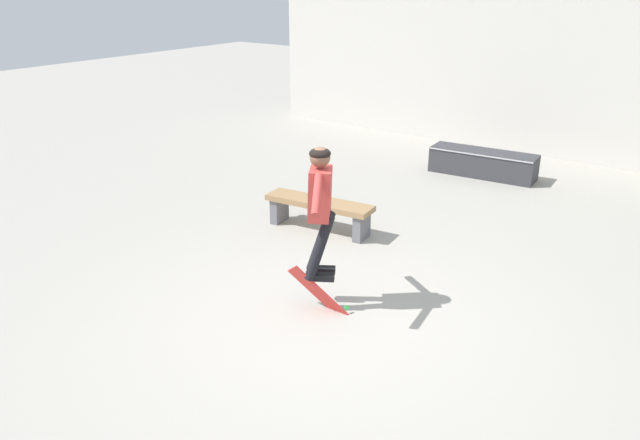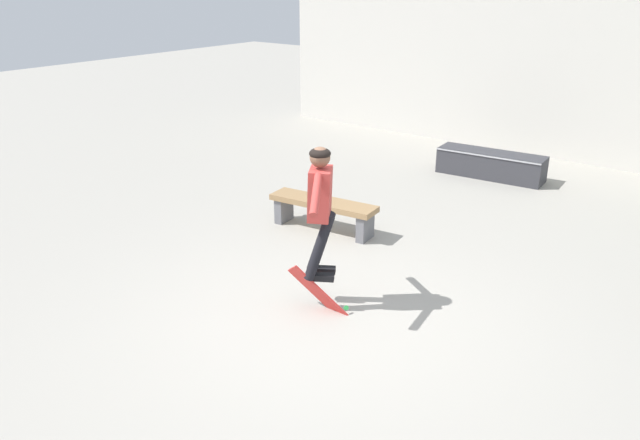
% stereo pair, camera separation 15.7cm
% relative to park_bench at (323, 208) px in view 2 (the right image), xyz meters
% --- Properties ---
extents(ground_plane, '(40.00, 40.00, 0.00)m').
position_rel_park_bench_xyz_m(ground_plane, '(1.51, -1.90, -0.33)').
color(ground_plane, '#A39E93').
extents(building_backdrop, '(13.76, 0.52, 5.21)m').
position_rel_park_bench_xyz_m(building_backdrop, '(1.51, 5.82, 1.91)').
color(building_backdrop, beige).
rests_on(building_backdrop, ground_plane).
extents(park_bench, '(1.61, 0.57, 0.45)m').
position_rel_park_bench_xyz_m(park_bench, '(0.00, 0.00, 0.00)').
color(park_bench, '#99754C').
rests_on(park_bench, ground_plane).
extents(skate_ledge, '(1.90, 0.70, 0.46)m').
position_rel_park_bench_xyz_m(skate_ledge, '(0.85, 3.78, -0.10)').
color(skate_ledge, '#38383D').
rests_on(skate_ledge, ground_plane).
extents(skater, '(0.70, 1.07, 1.44)m').
position_rel_park_bench_xyz_m(skater, '(1.29, -1.73, 0.90)').
color(skater, '#B23833').
extents(skateboard_flipping, '(0.74, 0.38, 0.74)m').
position_rel_park_bench_xyz_m(skateboard_flipping, '(1.36, -1.80, -0.15)').
color(skateboard_flipping, red).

